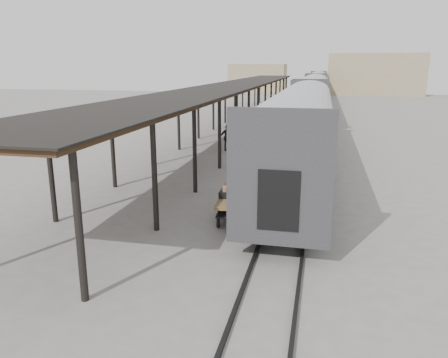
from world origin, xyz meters
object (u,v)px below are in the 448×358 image
at_px(luggage_tug, 235,131).
at_px(baggage_cart, 235,203).
at_px(porter, 232,182).
at_px(pedestrian, 227,138).

bearing_deg(luggage_tug, baggage_cart, -58.15).
height_order(porter, pedestrian, porter).
bearing_deg(baggage_cart, luggage_tug, 96.22).
xyz_separation_m(baggage_cart, pedestrian, (-3.25, 13.69, 0.26)).
bearing_deg(porter, pedestrian, 9.94).
height_order(baggage_cart, luggage_tug, luggage_tug).
bearing_deg(baggage_cart, pedestrian, 98.46).
distance_m(baggage_cart, porter, 1.22).
bearing_deg(pedestrian, luggage_tug, -89.74).
bearing_deg(pedestrian, baggage_cart, 97.93).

